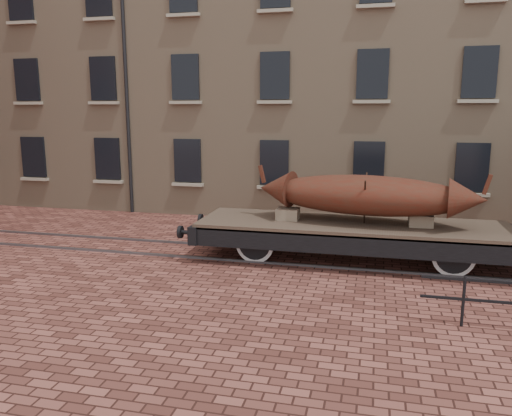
# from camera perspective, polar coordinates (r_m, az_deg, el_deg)

# --- Properties ---
(ground) EXTENTS (90.00, 90.00, 0.00)m
(ground) POSITION_cam_1_polar(r_m,az_deg,el_deg) (14.23, 8.00, -5.90)
(ground) COLOR #4F2720
(warehouse_cream) EXTENTS (40.00, 10.19, 14.00)m
(warehouse_cream) POSITION_cam_1_polar(r_m,az_deg,el_deg) (23.81, 18.52, 17.41)
(warehouse_cream) COLOR tan
(warehouse_cream) RESTS_ON ground
(rail_track) EXTENTS (30.00, 1.52, 0.06)m
(rail_track) POSITION_cam_1_polar(r_m,az_deg,el_deg) (14.22, 8.00, -5.79)
(rail_track) COLOR #59595E
(rail_track) RESTS_ON ground
(flatcar_wagon) EXTENTS (9.47, 2.57, 1.43)m
(flatcar_wagon) POSITION_cam_1_polar(r_m,az_deg,el_deg) (13.96, 10.88, -2.54)
(flatcar_wagon) COLOR #4D3D2F
(flatcar_wagon) RESTS_ON ground
(iron_boat) EXTENTS (6.11, 2.33, 1.49)m
(iron_boat) POSITION_cam_1_polar(r_m,az_deg,el_deg) (13.75, 12.39, 1.47)
(iron_boat) COLOR #50180F
(iron_boat) RESTS_ON flatcar_wagon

